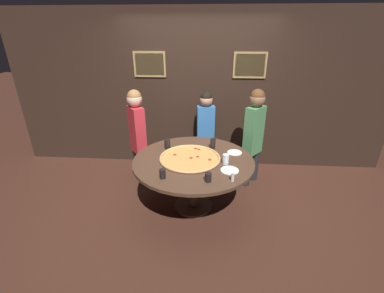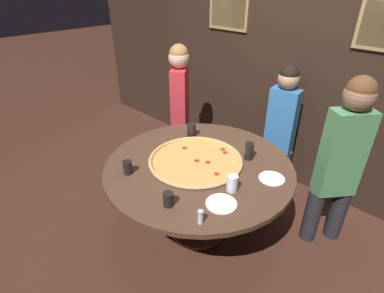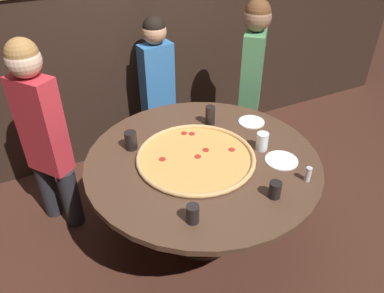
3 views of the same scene
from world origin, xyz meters
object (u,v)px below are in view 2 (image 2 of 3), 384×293
drink_cup_far_left (232,183)px  drink_cup_near_left (249,151)px  diner_side_left (281,123)px  giant_pizza (196,160)px  diner_far_left (342,157)px  white_plate_right_side (272,178)px  condiment_shaker (200,217)px  white_plate_left_side (221,204)px  drink_cup_beside_pizza (128,167)px  drink_cup_centre_back (191,130)px  dining_table (199,177)px  diner_side_right (180,103)px  drink_cup_by_shaker (168,199)px

drink_cup_far_left → drink_cup_near_left: drink_cup_near_left is taller
diner_side_left → giant_pizza: bearing=74.3°
giant_pizza → diner_far_left: (0.90, 0.71, 0.10)m
diner_side_left → diner_far_left: diner_far_left is taller
giant_pizza → white_plate_right_side: (0.59, 0.22, -0.01)m
giant_pizza → condiment_shaker: (0.51, -0.50, 0.04)m
white_plate_right_side → white_plate_left_side: (-0.10, -0.49, 0.00)m
drink_cup_beside_pizza → diner_far_left: size_ratio=0.07×
drink_cup_centre_back → white_plate_left_side: 1.01m
dining_table → giant_pizza: bearing=168.5°
dining_table → drink_cup_far_left: bearing=-12.4°
giant_pizza → drink_cup_near_left: 0.45m
condiment_shaker → white_plate_right_side: bearing=83.6°
dining_table → white_plate_right_side: 0.61m
drink_cup_far_left → diner_far_left: (0.45, 0.81, 0.05)m
white_plate_left_side → diner_side_right: diner_side_right is taller
giant_pizza → drink_cup_near_left: bearing=49.4°
giant_pizza → white_plate_right_side: giant_pizza is taller
drink_cup_far_left → drink_cup_by_shaker: drink_cup_far_left is taller
drink_cup_by_shaker → diner_far_left: bearing=61.7°
diner_far_left → drink_cup_centre_back: bearing=-32.0°
diner_far_left → diner_side_right: bearing=-48.2°
drink_cup_centre_back → white_plate_right_side: size_ratio=0.65×
drink_cup_far_left → drink_cup_near_left: bearing=109.7°
white_plate_right_side → white_plate_left_side: size_ratio=0.92×
giant_pizza → condiment_shaker: 0.71m
drink_cup_far_left → white_plate_left_side: (0.04, -0.17, -0.06)m
white_plate_right_side → dining_table: bearing=-156.7°
drink_cup_near_left → white_plate_left_side: drink_cup_near_left is taller
diner_far_left → drink_cup_near_left: bearing=-19.0°
drink_cup_by_shaker → diner_side_right: (-1.10, 1.18, 0.05)m
white_plate_left_side → drink_cup_by_shaker: bearing=-134.5°
giant_pizza → white_plate_right_side: 0.63m
drink_cup_centre_back → white_plate_right_side: (0.93, -0.08, -0.06)m
drink_cup_far_left → drink_cup_centre_back: bearing=153.0°
condiment_shaker → diner_side_right: diner_side_right is taller
drink_cup_centre_back → condiment_shaker: drink_cup_centre_back is taller
giant_pizza → diner_far_left: 1.15m
drink_cup_by_shaker → condiment_shaker: (0.27, 0.03, -0.00)m
white_plate_right_side → diner_side_left: (-0.41, 0.88, 0.03)m
drink_cup_near_left → diner_far_left: bearing=31.0°
diner_side_right → white_plate_right_side: bearing=-143.0°
drink_cup_by_shaker → diner_side_left: bearing=92.3°
dining_table → condiment_shaker: (0.46, -0.49, 0.18)m
drink_cup_centre_back → drink_cup_far_left: (0.79, -0.40, -0.00)m
condiment_shaker → diner_far_left: bearing=71.8°
giant_pizza → drink_cup_by_shaker: 0.58m
drink_cup_beside_pizza → white_plate_right_side: drink_cup_beside_pizza is taller
giant_pizza → white_plate_right_side: size_ratio=3.99×
drink_cup_centre_back → drink_cup_by_shaker: bearing=-55.0°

